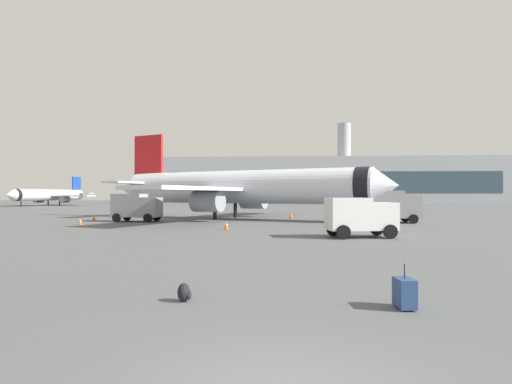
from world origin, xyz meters
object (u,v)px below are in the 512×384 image
object	(u,v)px
safety_cone_near	(94,218)
safety_cone_outer	(80,222)
fuel_truck	(387,205)
cargo_van	(360,215)
airplane_taxiing	(50,195)
rolling_suitcase	(405,293)
traveller_backpack	(184,293)
service_truck	(136,206)
airplane_at_gate	(239,187)
safety_cone_far	(291,215)
safety_cone_mid	(226,226)

from	to	relation	value
safety_cone_near	safety_cone_outer	bearing A→B (deg)	-75.36
fuel_truck	safety_cone_near	size ratio (longest dim) A/B	9.29
cargo_van	airplane_taxiing	bearing A→B (deg)	130.79
cargo_van	rolling_suitcase	bearing A→B (deg)	-97.12
rolling_suitcase	traveller_backpack	bearing A→B (deg)	176.60
service_truck	cargo_van	bearing A→B (deg)	-35.88
service_truck	cargo_van	world-z (taller)	service_truck
airplane_at_gate	safety_cone_near	bearing A→B (deg)	-165.34
safety_cone_far	airplane_at_gate	bearing A→B (deg)	-173.71
safety_cone_far	cargo_van	bearing A→B (deg)	-78.87
rolling_suitcase	safety_cone_mid	bearing A→B (deg)	108.36
safety_cone_far	airplane_taxiing	bearing A→B (deg)	138.15
fuel_truck	safety_cone_outer	distance (m)	29.57
safety_cone_mid	safety_cone_far	bearing A→B (deg)	70.20
safety_cone_near	traveller_backpack	xyz separation A→B (m)	(17.72, -32.61, -0.09)
service_truck	traveller_backpack	distance (m)	33.70
airplane_taxiing	traveller_backpack	distance (m)	107.86
fuel_truck	traveller_backpack	xyz separation A→B (m)	(-13.07, -31.09, -1.54)
airplane_taxiing	safety_cone_mid	bearing A→B (deg)	-51.59
safety_cone_mid	rolling_suitcase	bearing A→B (deg)	-71.64
fuel_truck	safety_cone_outer	world-z (taller)	fuel_truck
fuel_truck	cargo_van	distance (m)	15.43
safety_cone_mid	airplane_at_gate	bearing A→B (deg)	92.01
safety_cone_outer	service_truck	bearing A→B (deg)	54.32
airplane_taxiing	safety_cone_near	xyz separation A→B (m)	(39.26, -58.93, -2.41)
rolling_suitcase	cargo_van	bearing A→B (deg)	82.88
safety_cone_mid	cargo_van	bearing A→B (deg)	-29.56
airplane_at_gate	cargo_van	distance (m)	22.48
safety_cone_outer	traveller_backpack	world-z (taller)	safety_cone_outer
safety_cone_near	safety_cone_far	xyz separation A→B (m)	(21.33, 4.67, 0.09)
fuel_truck	safety_cone_far	xyz separation A→B (m)	(-9.46, 6.20, -1.36)
safety_cone_near	safety_cone_outer	world-z (taller)	safety_cone_near
service_truck	cargo_van	xyz separation A→B (m)	(20.20, -14.62, -0.16)
safety_cone_near	rolling_suitcase	xyz separation A→B (m)	(23.27, -32.94, 0.07)
airplane_at_gate	safety_cone_far	xyz separation A→B (m)	(6.00, 0.66, -3.25)
cargo_van	safety_cone_near	size ratio (longest dim) A/B	7.22
traveller_backpack	rolling_suitcase	bearing A→B (deg)	-3.40
safety_cone_outer	rolling_suitcase	distance (m)	34.32
airplane_taxiing	rolling_suitcase	distance (m)	111.16
safety_cone_mid	traveller_backpack	bearing A→B (deg)	-85.13
cargo_van	safety_cone_near	bearing A→B (deg)	147.82
safety_cone_near	safety_cone_mid	world-z (taller)	safety_cone_mid
cargo_van	traveller_backpack	world-z (taller)	cargo_van
service_truck	rolling_suitcase	world-z (taller)	service_truck
rolling_suitcase	traveller_backpack	distance (m)	5.56
rolling_suitcase	safety_cone_near	bearing A→B (deg)	125.23
fuel_truck	traveller_backpack	world-z (taller)	fuel_truck
rolling_suitcase	service_truck	bearing A→B (deg)	119.80
service_truck	fuel_truck	size ratio (longest dim) A/B	0.83
traveller_backpack	airplane_at_gate	bearing A→B (deg)	93.73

